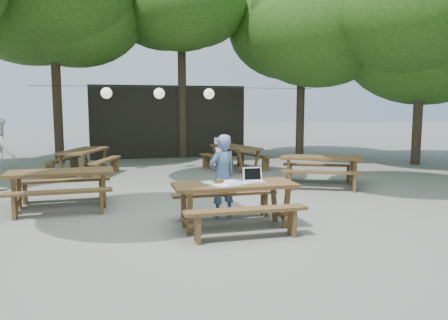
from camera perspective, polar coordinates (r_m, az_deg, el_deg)
name	(u,v)px	position (r m, az deg, el deg)	size (l,w,h in m)	color
ground	(206,213)	(8.31, -2.41, -6.92)	(80.00, 80.00, 0.00)	slate
pavilion	(165,121)	(18.53, -7.70, 5.12)	(6.00, 3.00, 2.80)	black
main_picnic_table	(235,205)	(7.24, 1.39, -5.87)	(2.00, 1.58, 0.75)	#51371C
picnic_table_nw	(61,189)	(9.17, -20.49, -3.56)	(2.03, 1.65, 0.75)	#51371C
picnic_table_ne	(320,171)	(11.26, 12.49, -1.37)	(2.38, 2.21, 0.75)	#51371C
picnic_table_far_w	(84,162)	(13.36, -17.81, -0.24)	(2.14, 2.33, 0.75)	#51371C
picnic_table_far_e	(235,158)	(13.80, 1.48, 0.32)	(2.01, 2.24, 0.75)	#51371C
woman	(222,176)	(7.88, -0.23, -2.11)	(0.55, 0.36, 1.50)	#6682BB
second_person	(0,153)	(11.92, -27.26, 0.81)	(0.85, 0.66, 1.74)	white
plastic_chair	(222,156)	(15.37, -0.33, 0.53)	(0.45, 0.45, 0.90)	silver
laptop	(254,178)	(7.30, 3.89, -2.38)	(0.33, 0.26, 0.24)	white
tabletop_clutter	(225,183)	(7.13, 0.11, -3.00)	(0.82, 0.77, 0.08)	#3D8FD1
paper_lanterns	(160,93)	(13.97, -8.41, 8.62)	(9.00, 0.34, 0.38)	black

